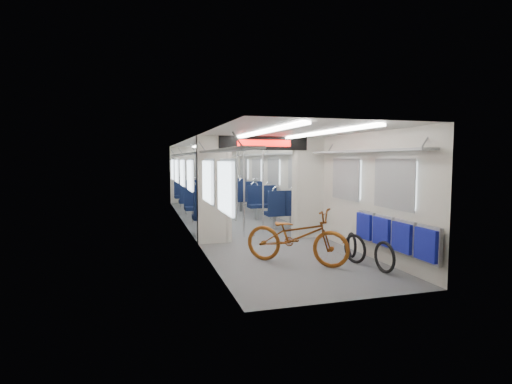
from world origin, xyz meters
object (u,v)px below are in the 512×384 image
(stanchion_near_left, at_px, (244,188))
(seat_bay_far_left, at_px, (190,194))
(flip_bench, at_px, (393,234))
(seat_bay_far_right, at_px, (241,193))
(bike_hoop_c, at_px, (352,246))
(bicycle, at_px, (297,236))
(seat_bay_near_right, at_px, (272,204))
(stanchion_far_right, at_px, (237,179))
(bike_hoop_a, at_px, (385,259))
(bike_hoop_b, at_px, (355,250))
(stanchion_near_right, at_px, (263,186))
(seat_bay_near_left, at_px, (206,206))
(stanchion_far_left, at_px, (219,180))

(stanchion_near_left, bearing_deg, seat_bay_far_left, 96.69)
(flip_bench, bearing_deg, seat_bay_far_right, 92.79)
(flip_bench, height_order, seat_bay_far_left, seat_bay_far_left)
(bike_hoop_c, bearing_deg, bicycle, -173.93)
(bicycle, height_order, seat_bay_far_right, seat_bay_far_right)
(bicycle, distance_m, flip_bench, 1.58)
(seat_bay_near_right, distance_m, seat_bay_far_right, 3.63)
(bicycle, xyz_separation_m, stanchion_near_left, (-0.28, 2.52, 0.67))
(seat_bay_far_right, height_order, stanchion_far_right, stanchion_far_right)
(bike_hoop_a, height_order, seat_bay_near_right, seat_bay_near_right)
(bike_hoop_c, relative_size, stanchion_far_right, 0.20)
(bicycle, bearing_deg, bike_hoop_b, -64.44)
(seat_bay_far_right, bearing_deg, bike_hoop_c, -88.76)
(bicycle, relative_size, stanchion_near_right, 0.80)
(seat_bay_far_right, bearing_deg, seat_bay_near_left, -116.89)
(bicycle, xyz_separation_m, seat_bay_far_right, (0.97, 7.84, 0.09))
(stanchion_near_left, relative_size, stanchion_far_right, 1.00)
(seat_bay_far_left, xyz_separation_m, stanchion_near_left, (0.62, -5.27, 0.59))
(seat_bay_near_right, bearing_deg, bike_hoop_c, -87.65)
(bike_hoop_a, height_order, stanchion_near_right, stanchion_near_right)
(bike_hoop_c, height_order, seat_bay_far_right, seat_bay_far_right)
(seat_bay_near_right, distance_m, stanchion_far_left, 2.16)
(bicycle, height_order, seat_bay_near_right, seat_bay_near_right)
(bike_hoop_b, xyz_separation_m, seat_bay_far_left, (-1.89, 8.05, 0.33))
(seat_bay_far_right, xyz_separation_m, stanchion_near_right, (-0.69, -4.97, 0.58))
(seat_bay_near_left, bearing_deg, seat_bay_far_left, 90.00)
(bike_hoop_b, height_order, stanchion_far_right, stanchion_far_right)
(stanchion_near_right, bearing_deg, stanchion_far_right, 87.39)
(seat_bay_far_left, bearing_deg, seat_bay_near_right, -62.45)
(bike_hoop_a, bearing_deg, stanchion_far_left, 101.02)
(bike_hoop_b, height_order, stanchion_near_left, stanchion_near_left)
(seat_bay_far_right, bearing_deg, stanchion_far_right, -108.22)
(bike_hoop_a, relative_size, stanchion_near_left, 0.22)
(bike_hoop_c, bearing_deg, stanchion_near_right, 107.30)
(flip_bench, bearing_deg, bicycle, 151.52)
(bike_hoop_b, bearing_deg, stanchion_far_right, 94.90)
(bike_hoop_a, xyz_separation_m, stanchion_near_left, (-1.41, 3.44, 0.92))
(bike_hoop_a, bearing_deg, seat_bay_far_right, 91.05)
(stanchion_near_right, bearing_deg, bike_hoop_b, -77.29)
(bike_hoop_c, relative_size, seat_bay_near_right, 0.22)
(bicycle, height_order, stanchion_far_right, stanchion_far_right)
(bicycle, bearing_deg, stanchion_far_left, 42.06)
(seat_bay_near_left, height_order, seat_bay_far_left, seat_bay_near_left)
(stanchion_far_right, bearing_deg, seat_bay_far_right, 71.78)
(bicycle, distance_m, bike_hoop_a, 1.48)
(bicycle, xyz_separation_m, seat_bay_far_left, (-0.90, 7.79, 0.07))
(flip_bench, relative_size, stanchion_far_right, 0.93)
(seat_bay_far_left, bearing_deg, stanchion_near_right, -76.50)
(seat_bay_far_left, xyz_separation_m, stanchion_far_right, (1.33, -1.59, 0.59))
(flip_bench, height_order, bike_hoop_b, flip_bench)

